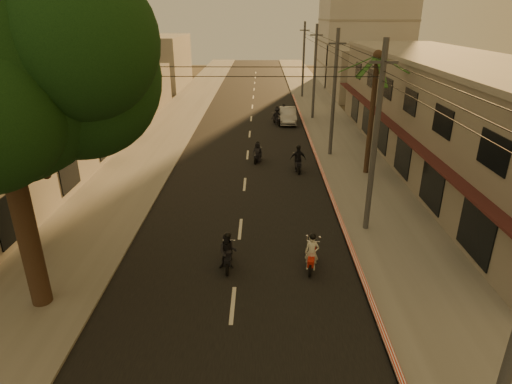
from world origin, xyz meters
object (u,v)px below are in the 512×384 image
scooter_far_a (258,153)px  scooter_mid_a (228,252)px  scooter_red (312,253)px  scooter_mid_b (298,160)px  scooter_far_c (283,112)px  broadleaf_tree (4,66)px  palm_tree (377,63)px  scooter_far_b (277,116)px  parked_car (288,115)px

scooter_far_a → scooter_mid_a: bearing=-78.9°
scooter_red → scooter_mid_b: 12.01m
scooter_mid_a → scooter_far_c: bearing=83.2°
broadleaf_tree → scooter_far_a: size_ratio=7.64×
scooter_far_c → palm_tree: bearing=-81.5°
scooter_mid_b → scooter_far_a: scooter_mid_b is taller
broadleaf_tree → scooter_far_b: size_ratio=6.60×
scooter_far_b → scooter_far_c: scooter_far_b is taller
scooter_far_a → scooter_far_c: scooter_far_c is taller
scooter_far_a → scooter_far_c: (2.45, 13.34, 0.01)m
scooter_mid_a → scooter_far_c: size_ratio=1.05×
scooter_red → parked_car: (0.45, 25.87, -0.02)m
scooter_far_a → scooter_far_b: scooter_far_b is taller
scooter_red → scooter_mid_b: scooter_mid_b is taller
scooter_mid_a → parked_car: scooter_mid_a is taller
scooter_far_a → parked_car: (2.82, 11.99, 0.01)m
scooter_far_a → broadleaf_tree: bearing=-98.8°
scooter_far_a → scooter_far_c: size_ratio=0.97×
parked_car → scooter_mid_a: bearing=-98.8°
parked_car → scooter_far_c: 1.40m
scooter_mid_b → scooter_far_b: (-0.99, 13.02, 0.01)m
palm_tree → scooter_far_c: 17.60m
scooter_mid_a → parked_car: bearing=82.0°
scooter_mid_b → scooter_far_c: (-0.28, 15.21, -0.11)m
scooter_red → broadleaf_tree: bearing=-155.6°
palm_tree → broadleaf_tree: bearing=-136.5°
broadleaf_tree → scooter_far_a: bearing=65.5°
palm_tree → scooter_mid_b: bearing=174.1°
scooter_far_b → parked_car: bearing=22.1°
broadleaf_tree → scooter_red: 12.65m
broadleaf_tree → scooter_mid_b: (10.11, 14.32, -7.64)m
scooter_far_b → scooter_far_c: (0.71, 2.20, -0.11)m
palm_tree → scooter_far_a: size_ratio=5.18×
scooter_mid_a → parked_car: 26.12m
broadleaf_tree → scooter_red: size_ratio=7.05×
broadleaf_tree → scooter_red: (9.75, 2.32, -7.72)m
parked_car → scooter_red: bearing=-91.1°
palm_tree → parked_car: 16.31m
broadleaf_tree → scooter_far_a: 19.41m
palm_tree → scooter_far_c: bearing=107.0°
broadleaf_tree → parked_car: 30.96m
palm_tree → scooter_far_b: palm_tree is taller
broadleaf_tree → scooter_far_a: broadleaf_tree is taller
scooter_far_b → scooter_far_c: bearing=55.9°
scooter_mid_b → broadleaf_tree: bearing=-128.6°
scooter_red → scooter_far_a: scooter_red is taller
scooter_far_c → scooter_mid_a: bearing=-106.0°
scooter_red → scooter_far_a: 14.08m
palm_tree → scooter_far_b: size_ratio=4.47×
scooter_mid_a → parked_car: (3.92, 25.82, -0.03)m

